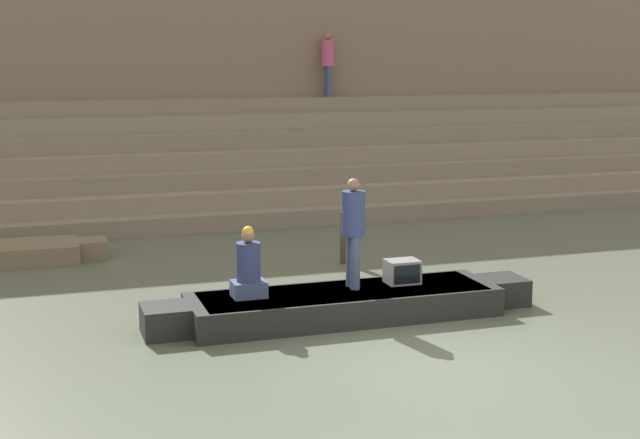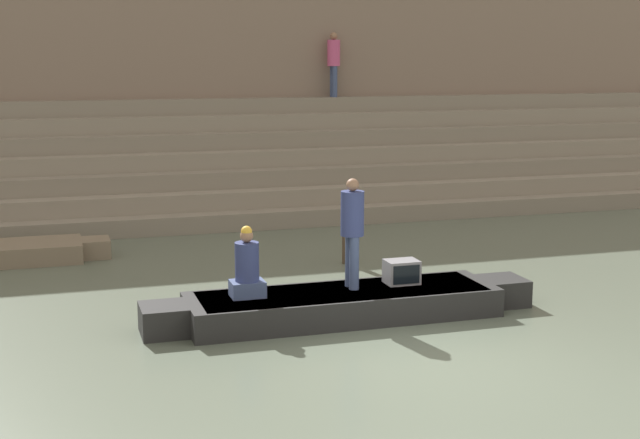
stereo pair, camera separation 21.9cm
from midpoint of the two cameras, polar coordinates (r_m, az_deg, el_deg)
The scene contains 9 objects.
ground_plane at distance 12.02m, azimuth 7.31°, elevation -8.98°, with size 120.00×120.00×0.00m, color #566051.
ghat_steps at distance 22.96m, azimuth -5.01°, elevation 3.01°, with size 36.00×4.12×2.85m.
back_wall at distance 24.79m, azimuth -6.14°, elevation 10.02°, with size 34.20×1.28×7.68m.
rowboat_main at distance 13.73m, azimuth 1.93°, elevation -5.40°, with size 6.14×1.47×0.43m.
person_standing at distance 13.65m, azimuth 2.54°, elevation -0.39°, with size 0.36×0.36×1.71m.
person_rowing at distance 13.29m, azimuth -4.22°, elevation -3.17°, with size 0.50×0.40×1.08m.
tv_set at distance 14.14m, azimuth 5.70°, elevation -3.35°, with size 0.52×0.40×0.37m.
mooring_post at distance 17.24m, azimuth 2.05°, elevation -1.18°, with size 0.16×0.16×1.01m, color #473828.
person_on_steps at distance 24.68m, azimuth 1.14°, elevation 10.18°, with size 0.35×0.35×1.74m.
Camera 2 is at (-4.64, -10.34, 3.99)m, focal length 50.00 mm.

